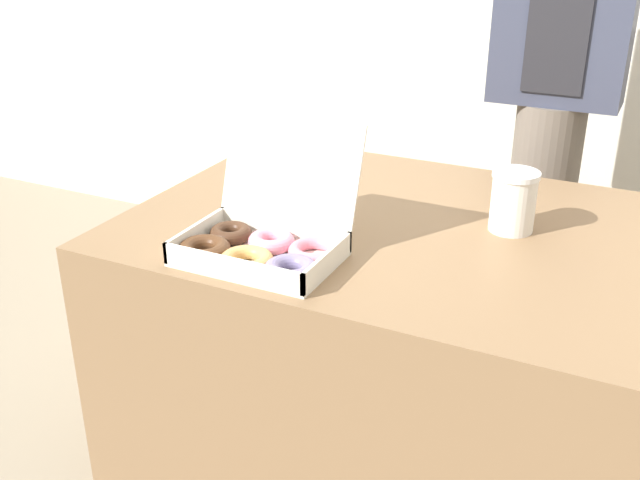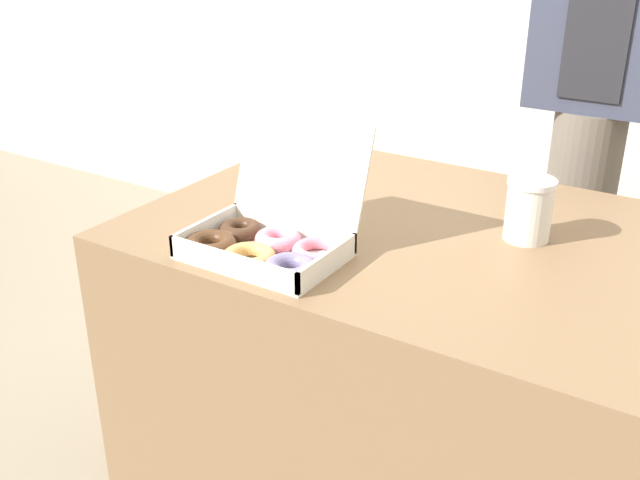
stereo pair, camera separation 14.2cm
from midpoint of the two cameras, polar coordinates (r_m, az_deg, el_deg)
The scene contains 5 objects.
ground_plane at distance 2.09m, azimuth 7.99°, elevation -17.44°, with size 14.00×14.00×0.00m, color gray.
table at distance 1.87m, azimuth 8.63°, elevation -9.16°, with size 1.20×0.89×0.72m.
donut_box at distance 1.52m, azimuth -1.35°, elevation 0.05°, with size 0.34×0.30×0.26m.
coffee_cup at distance 1.66m, azimuth 18.02°, elevation 2.20°, with size 0.10×0.10×0.14m.
person_customer at distance 2.26m, azimuth 22.07°, elevation 10.76°, with size 0.37×0.22×1.63m.
Camera 2 is at (0.65, -1.41, 1.39)m, focal length 42.00 mm.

